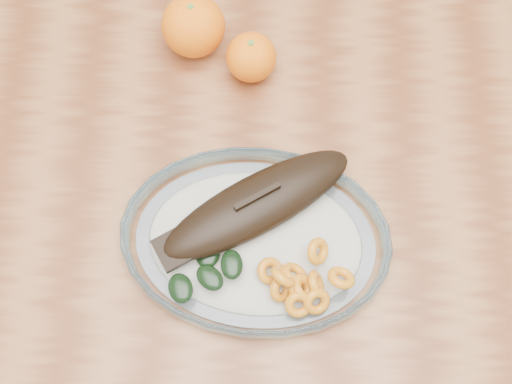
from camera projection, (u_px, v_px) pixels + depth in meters
ground at (249, 309)px, 1.51m from camera, size 3.00×3.00×0.00m
dining_table at (245, 220)px, 0.90m from camera, size 1.20×0.80×0.75m
plated_meal at (256, 238)px, 0.77m from camera, size 0.63×0.63×0.08m
orange_left at (193, 26)px, 0.85m from camera, size 0.09×0.09×0.09m
orange_right at (251, 57)px, 0.85m from camera, size 0.07×0.07×0.07m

